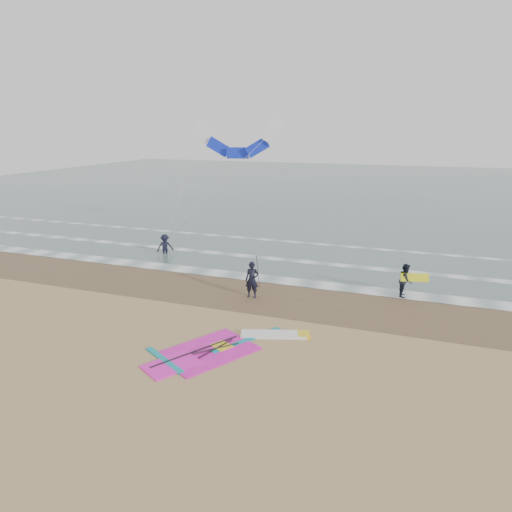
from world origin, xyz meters
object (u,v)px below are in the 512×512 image
(person_standing, at_px, (252,280))
(person_walking, at_px, (405,280))
(person_wading, at_px, (165,242))
(windsurf_rig, at_px, (228,347))
(surf_kite, at_px, (237,142))

(person_standing, relative_size, person_walking, 1.09)
(person_wading, bearing_deg, person_walking, -53.53)
(person_walking, xyz_separation_m, person_wading, (-14.72, 2.76, 0.01))
(person_standing, bearing_deg, person_walking, 14.85)
(person_standing, bearing_deg, windsurf_rig, -85.63)
(person_wading, bearing_deg, person_standing, -77.09)
(person_wading, height_order, surf_kite, surf_kite)
(windsurf_rig, distance_m, person_wading, 13.76)
(person_walking, xyz_separation_m, surf_kite, (-11.56, 7.38, 6.03))
(person_wading, distance_m, surf_kite, 8.23)
(windsurf_rig, height_order, person_standing, person_standing)
(person_standing, height_order, surf_kite, surf_kite)
(person_walking, distance_m, surf_kite, 14.98)
(windsurf_rig, bearing_deg, person_standing, 100.40)
(windsurf_rig, bearing_deg, person_wading, 130.06)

